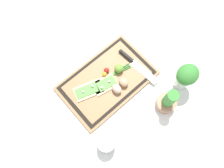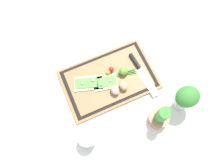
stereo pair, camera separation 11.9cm
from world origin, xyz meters
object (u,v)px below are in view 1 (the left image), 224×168
pizza_slice_far (105,84)px  knife (132,61)px  egg_pink (117,89)px  herb_glass (186,77)px  cherry_tomato_yellow (105,74)px  egg_brown (123,82)px  herb_pot (167,102)px  lime (119,68)px  cherry_tomato_red (106,70)px  sauce_jar (106,143)px  pizza_slice_near (88,90)px

pizza_slice_far → knife: 0.21m
egg_pink → herb_glass: herb_glass is taller
pizza_slice_far → cherry_tomato_yellow: 0.06m
egg_brown → herb_pot: (-0.09, 0.23, 0.02)m
herb_pot → pizza_slice_far: bearing=-59.9°
lime → cherry_tomato_red: bearing=-33.7°
pizza_slice_far → cherry_tomato_yellow: bearing=-127.9°
knife → cherry_tomato_yellow: (0.17, -0.04, 0.01)m
sauce_jar → herb_glass: size_ratio=0.48×
cherry_tomato_yellow → herb_glass: bearing=132.3°
knife → cherry_tomato_red: cherry_tomato_red is taller
cherry_tomato_red → herb_glass: size_ratio=0.15×
herb_pot → cherry_tomato_red: bearing=-72.1°
pizza_slice_far → herb_pot: size_ratio=0.80×
pizza_slice_far → herb_pot: (-0.17, 0.30, 0.04)m
cherry_tomato_yellow → cherry_tomato_red: bearing=-156.0°
cherry_tomato_red → herb_glass: herb_glass is taller
knife → sauce_jar: size_ratio=3.05×
knife → egg_brown: (0.13, 0.07, 0.01)m
egg_brown → cherry_tomato_yellow: egg_brown is taller
egg_brown → cherry_tomato_yellow: bearing=-67.4°
herb_pot → sauce_jar: 0.38m
pizza_slice_far → herb_glass: bearing=140.1°
pizza_slice_near → lime: bearing=174.7°
pizza_slice_near → egg_pink: bearing=139.7°
cherry_tomato_red → cherry_tomato_yellow: bearing=24.0°
knife → sauce_jar: 0.48m
egg_brown → pizza_slice_near: bearing=-29.8°
lime → herb_glass: 0.36m
knife → pizza_slice_far: bearing=1.6°
pizza_slice_near → lime: (-0.21, 0.02, 0.02)m
cherry_tomato_yellow → herb_glass: (-0.29, 0.31, 0.08)m
egg_brown → cherry_tomato_yellow: (0.04, -0.11, -0.01)m
pizza_slice_far → pizza_slice_near: bearing=-21.8°
cherry_tomato_red → knife: bearing=161.6°
pizza_slice_near → herb_pot: size_ratio=0.94×
pizza_slice_far → egg_pink: (-0.03, 0.07, 0.02)m
pizza_slice_near → sauce_jar: bearing=68.1°
knife → cherry_tomato_red: 0.16m
pizza_slice_far → lime: (-0.12, -0.02, 0.02)m
cherry_tomato_red → sauce_jar: (0.26, 0.30, 0.01)m
lime → herb_pot: herb_pot is taller
pizza_slice_near → egg_brown: bearing=150.2°
knife → egg_pink: size_ratio=4.82×
lime → sauce_jar: sauce_jar is taller
pizza_slice_near → cherry_tomato_yellow: size_ratio=6.62×
egg_pink → sauce_jar: size_ratio=0.63×
lime → egg_brown: bearing=65.5°
herb_glass → sauce_jar: bearing=-2.8°
egg_brown → herb_pot: bearing=111.5°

